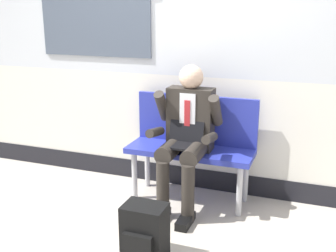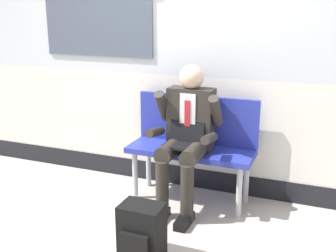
# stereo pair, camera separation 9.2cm
# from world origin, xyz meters

# --- Properties ---
(ground_plane) EXTENTS (18.00, 18.00, 0.00)m
(ground_plane) POSITION_xyz_m (0.00, 0.00, 0.00)
(ground_plane) COLOR #B2A899
(station_wall) EXTENTS (6.84, 0.16, 2.93)m
(station_wall) POSITION_xyz_m (-0.01, 0.67, 1.45)
(station_wall) COLOR silver
(station_wall) RESTS_ON ground
(bench_with_person) EXTENTS (1.13, 0.42, 0.95)m
(bench_with_person) POSITION_xyz_m (0.28, 0.40, 0.56)
(bench_with_person) COLOR #28339E
(bench_with_person) RESTS_ON ground
(person_seated) EXTENTS (0.57, 0.70, 1.25)m
(person_seated) POSITION_xyz_m (0.28, 0.20, 0.67)
(person_seated) COLOR #2D2823
(person_seated) RESTS_ON ground
(backpack) EXTENTS (0.30, 0.26, 0.40)m
(backpack) POSITION_xyz_m (0.26, -0.67, 0.20)
(backpack) COLOR black
(backpack) RESTS_ON ground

